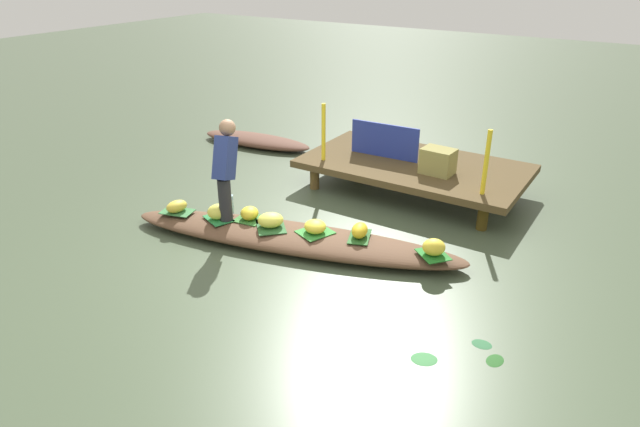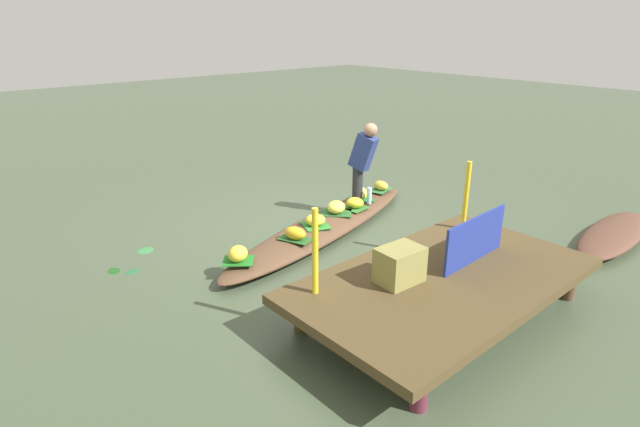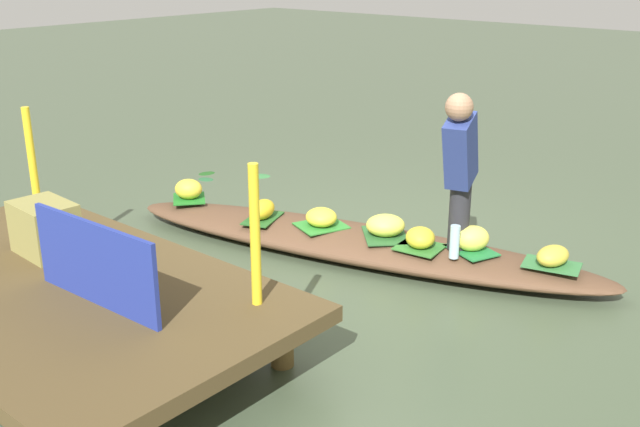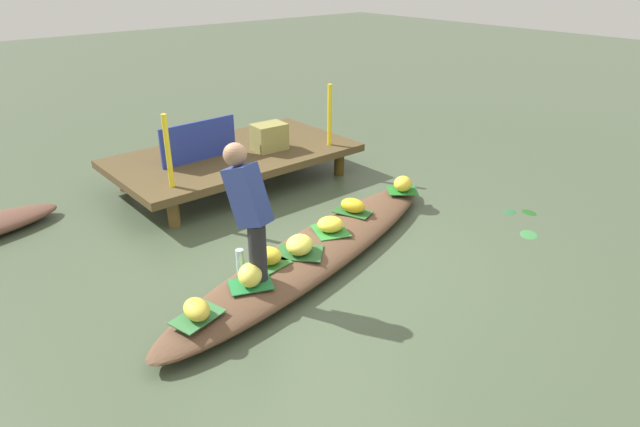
# 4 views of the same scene
# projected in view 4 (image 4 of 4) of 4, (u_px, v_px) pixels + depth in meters

# --- Properties ---
(canal_water) EXTENTS (40.00, 40.00, 0.00)m
(canal_water) POSITION_uv_depth(u_px,v_px,m) (316.00, 260.00, 5.62)
(canal_water) COLOR #43523A
(canal_water) RESTS_ON ground
(dock_platform) EXTENTS (3.20, 1.80, 0.44)m
(dock_platform) POSITION_uv_depth(u_px,v_px,m) (234.00, 156.00, 7.42)
(dock_platform) COLOR #4F3E23
(dock_platform) RESTS_ON ground
(vendor_boat) EXTENTS (4.29, 1.79, 0.21)m
(vendor_boat) POSITION_uv_depth(u_px,v_px,m) (316.00, 251.00, 5.58)
(vendor_boat) COLOR brown
(vendor_boat) RESTS_ON ground
(leaf_mat_0) EXTENTS (0.37, 0.47, 0.01)m
(leaf_mat_0) POSITION_uv_depth(u_px,v_px,m) (353.00, 212.00, 6.18)
(leaf_mat_0) COLOR #265A23
(leaf_mat_0) RESTS_ON vendor_boat
(banana_bunch_0) EXTENTS (0.27, 0.34, 0.16)m
(banana_bunch_0) POSITION_uv_depth(u_px,v_px,m) (353.00, 205.00, 6.15)
(banana_bunch_0) COLOR gold
(banana_bunch_0) RESTS_ON vendor_boat
(leaf_mat_1) EXTENTS (0.37, 0.36, 0.01)m
(leaf_mat_1) POSITION_uv_depth(u_px,v_px,m) (268.00, 263.00, 5.15)
(leaf_mat_1) COLOR #34742E
(leaf_mat_1) RESTS_ON vendor_boat
(banana_bunch_1) EXTENTS (0.33, 0.34, 0.16)m
(banana_bunch_1) POSITION_uv_depth(u_px,v_px,m) (268.00, 256.00, 5.11)
(banana_bunch_1) COLOR yellow
(banana_bunch_1) RESTS_ON vendor_boat
(leaf_mat_2) EXTENTS (0.55, 0.55, 0.01)m
(leaf_mat_2) POSITION_uv_depth(u_px,v_px,m) (300.00, 253.00, 5.33)
(leaf_mat_2) COLOR #295C2B
(leaf_mat_2) RESTS_ON vendor_boat
(banana_bunch_2) EXTENTS (0.41, 0.40, 0.18)m
(banana_bunch_2) POSITION_uv_depth(u_px,v_px,m) (300.00, 245.00, 5.29)
(banana_bunch_2) COLOR #E7E451
(banana_bunch_2) RESTS_ON vendor_boat
(leaf_mat_3) EXTENTS (0.45, 0.39, 0.01)m
(leaf_mat_3) POSITION_uv_depth(u_px,v_px,m) (251.00, 284.00, 4.81)
(leaf_mat_3) COLOR #22773A
(leaf_mat_3) RESTS_ON vendor_boat
(banana_bunch_3) EXTENTS (0.33, 0.34, 0.20)m
(banana_bunch_3) POSITION_uv_depth(u_px,v_px,m) (250.00, 275.00, 4.77)
(banana_bunch_3) COLOR #EFE757
(banana_bunch_3) RESTS_ON vendor_boat
(leaf_mat_4) EXTENTS (0.46, 0.45, 0.01)m
(leaf_mat_4) POSITION_uv_depth(u_px,v_px,m) (402.00, 191.00, 6.74)
(leaf_mat_4) COLOR #207024
(leaf_mat_4) RESTS_ON vendor_boat
(banana_bunch_4) EXTENTS (0.33, 0.32, 0.19)m
(banana_bunch_4) POSITION_uv_depth(u_px,v_px,m) (403.00, 184.00, 6.70)
(banana_bunch_4) COLOR yellow
(banana_bunch_4) RESTS_ON vendor_boat
(leaf_mat_5) EXTENTS (0.45, 0.35, 0.01)m
(leaf_mat_5) POSITION_uv_depth(u_px,v_px,m) (197.00, 317.00, 4.38)
(leaf_mat_5) COLOR #35733D
(leaf_mat_5) RESTS_ON vendor_boat
(banana_bunch_5) EXTENTS (0.24, 0.31, 0.15)m
(banana_bunch_5) POSITION_uv_depth(u_px,v_px,m) (197.00, 309.00, 4.35)
(banana_bunch_5) COLOR gold
(banana_bunch_5) RESTS_ON vendor_boat
(leaf_mat_6) EXTENTS (0.45, 0.48, 0.01)m
(leaf_mat_6) POSITION_uv_depth(u_px,v_px,m) (330.00, 231.00, 5.76)
(leaf_mat_6) COLOR #308230
(leaf_mat_6) RESTS_ON vendor_boat
(banana_bunch_6) EXTENTS (0.36, 0.36, 0.15)m
(banana_bunch_6) POSITION_uv_depth(u_px,v_px,m) (330.00, 224.00, 5.73)
(banana_bunch_6) COLOR yellow
(banana_bunch_6) RESTS_ON vendor_boat
(vendor_person) EXTENTS (0.28, 0.46, 1.24)m
(vendor_person) POSITION_uv_depth(u_px,v_px,m) (248.00, 206.00, 4.64)
(vendor_person) COLOR #28282D
(vendor_person) RESTS_ON vendor_boat
(water_bottle) EXTENTS (0.07, 0.07, 0.25)m
(water_bottle) POSITION_uv_depth(u_px,v_px,m) (240.00, 262.00, 4.92)
(water_bottle) COLOR #ABD1E2
(water_bottle) RESTS_ON vendor_boat
(market_banner) EXTENTS (1.07, 0.07, 0.51)m
(market_banner) POSITION_uv_depth(u_px,v_px,m) (199.00, 141.00, 7.00)
(market_banner) COLOR navy
(market_banner) RESTS_ON dock_platform
(railing_post_west) EXTENTS (0.06, 0.06, 0.85)m
(railing_post_west) POSITION_uv_depth(u_px,v_px,m) (168.00, 151.00, 6.10)
(railing_post_west) COLOR yellow
(railing_post_west) RESTS_ON dock_platform
(railing_post_east) EXTENTS (0.06, 0.06, 0.85)m
(railing_post_east) POSITION_uv_depth(u_px,v_px,m) (330.00, 115.00, 7.51)
(railing_post_east) COLOR yellow
(railing_post_east) RESTS_ON dock_platform
(produce_crate) EXTENTS (0.46, 0.35, 0.36)m
(produce_crate) POSITION_uv_depth(u_px,v_px,m) (269.00, 137.00, 7.42)
(produce_crate) COLOR olive
(produce_crate) RESTS_ON dock_platform
(drifting_plant_0) EXTENTS (0.30, 0.28, 0.01)m
(drifting_plant_0) POSITION_uv_depth(u_px,v_px,m) (529.00, 234.00, 6.13)
(drifting_plant_0) COLOR #387C40
(drifting_plant_0) RESTS_ON ground
(drifting_plant_1) EXTENTS (0.20, 0.16, 0.01)m
(drifting_plant_1) POSITION_uv_depth(u_px,v_px,m) (510.00, 212.00, 6.68)
(drifting_plant_1) COLOR #286036
(drifting_plant_1) RESTS_ON ground
(drifting_plant_2) EXTENTS (0.17, 0.22, 0.01)m
(drifting_plant_2) POSITION_uv_depth(u_px,v_px,m) (529.00, 212.00, 6.66)
(drifting_plant_2) COLOR #1F511B
(drifting_plant_2) RESTS_ON ground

